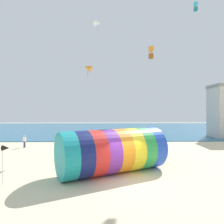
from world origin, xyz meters
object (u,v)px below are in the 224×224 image
(kite_handler, at_px, (164,152))
(beach_flag, at_px, (6,150))
(kite_orange_box, at_px, (151,53))
(bystander_mid_beach, at_px, (130,142))
(kite_white_delta, at_px, (98,23))
(giant_inflatable_tube, at_px, (113,151))
(kite_orange_delta, at_px, (88,68))
(kite_cyan_box, at_px, (196,7))
(bystander_near_water, at_px, (24,141))
(cooler_box, at_px, (158,161))

(kite_handler, relative_size, beach_flag, 0.69)
(kite_orange_box, relative_size, bystander_mid_beach, 0.82)
(kite_handler, xyz_separation_m, kite_white_delta, (-6.51, 10.30, 16.05))
(bystander_mid_beach, relative_size, beach_flag, 0.70)
(kite_orange_box, bearing_deg, giant_inflatable_tube, -120.99)
(kite_handler, height_order, kite_orange_box, kite_orange_box)
(kite_handler, distance_m, kite_orange_delta, 12.85)
(kite_handler, bearing_deg, beach_flag, -154.47)
(kite_cyan_box, xyz_separation_m, bystander_near_water, (-20.59, 1.68, -15.95))
(giant_inflatable_tube, distance_m, kite_white_delta, 20.50)
(bystander_near_water, bearing_deg, kite_cyan_box, -4.67)
(giant_inflatable_tube, bearing_deg, beach_flag, -161.50)
(kite_handler, bearing_deg, giant_inflatable_tube, -145.69)
(kite_cyan_box, bearing_deg, giant_inflatable_tube, -139.49)
(giant_inflatable_tube, xyz_separation_m, kite_white_delta, (-1.81, 13.51, 15.31))
(giant_inflatable_tube, bearing_deg, kite_handler, 34.31)
(bystander_near_water, bearing_deg, cooler_box, -27.08)
(kite_white_delta, bearing_deg, beach_flag, -107.33)
(kite_orange_delta, bearing_deg, kite_orange_box, -12.36)
(kite_orange_delta, relative_size, cooler_box, 3.15)
(kite_orange_delta, relative_size, beach_flag, 0.66)
(kite_orange_delta, height_order, bystander_mid_beach, kite_orange_delta)
(giant_inflatable_tube, distance_m, kite_orange_box, 12.71)
(bystander_mid_beach, bearing_deg, bystander_near_water, 173.94)
(kite_orange_box, bearing_deg, bystander_near_water, 169.58)
(beach_flag, bearing_deg, kite_white_delta, 72.67)
(bystander_near_water, bearing_deg, bystander_mid_beach, -6.06)
(beach_flag, bearing_deg, giant_inflatable_tube, 18.50)
(kite_orange_delta, height_order, beach_flag, kite_orange_delta)
(kite_orange_box, height_order, bystander_near_water, kite_orange_box)
(kite_orange_delta, relative_size, bystander_mid_beach, 0.95)
(kite_handler, relative_size, kite_orange_box, 1.21)
(bystander_mid_beach, height_order, cooler_box, bystander_mid_beach)
(beach_flag, bearing_deg, kite_orange_delta, 70.43)
(kite_orange_delta, relative_size, bystander_near_water, 1.07)
(kite_cyan_box, distance_m, kite_orange_box, 7.97)
(bystander_near_water, distance_m, beach_flag, 13.07)
(bystander_mid_beach, bearing_deg, beach_flag, -129.02)
(giant_inflatable_tube, relative_size, kite_cyan_box, 8.01)
(kite_handler, height_order, bystander_near_water, kite_handler)
(kite_orange_delta, bearing_deg, beach_flag, -109.57)
(kite_white_delta, bearing_deg, kite_handler, -57.73)
(kite_orange_box, height_order, cooler_box, kite_orange_box)
(kite_cyan_box, height_order, cooler_box, kite_cyan_box)
(kite_orange_delta, height_order, kite_white_delta, kite_white_delta)
(kite_orange_delta, distance_m, kite_white_delta, 8.66)
(kite_orange_delta, height_order, cooler_box, kite_orange_delta)
(beach_flag, distance_m, cooler_box, 11.93)
(kite_white_delta, xyz_separation_m, beach_flag, (-4.92, -15.76, -14.74))
(kite_handler, xyz_separation_m, kite_cyan_box, (5.16, 5.22, 15.84))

